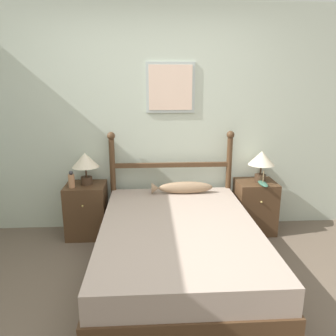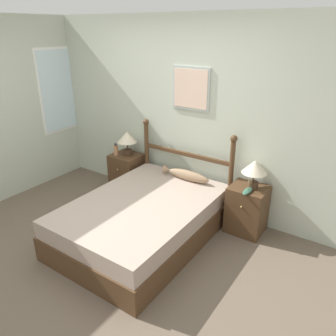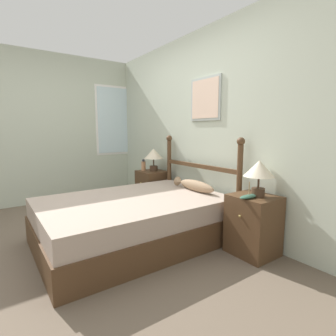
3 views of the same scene
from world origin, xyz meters
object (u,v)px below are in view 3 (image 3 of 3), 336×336
Objects in this scene: bed at (133,220)px; table_lamp_right at (259,171)px; nightstand_left at (152,190)px; fish_pillow at (194,185)px; model_boat at (249,196)px; bottle at (143,165)px; table_lamp_left at (154,155)px; nightstand_right at (253,225)px.

table_lamp_right reaches higher than bed.
fish_pillow reaches higher than nightstand_left.
model_boat is at bearing -94.18° from table_lamp_right.
bottle is at bearing 178.92° from model_boat.
nightstand_left is 3.24× the size of bottle.
table_lamp_right is at bearing 2.35° from bottle.
table_lamp_left is 0.25m from bottle.
bottle is 0.76× the size of model_boat.
bottle is at bearing -177.65° from table_lamp_right.
bed is at bearing -41.19° from nightstand_left.
bottle reaches higher than fish_pillow.
table_lamp_left is at bearing 137.72° from bed.
bottle is (-0.14, -0.11, -0.17)m from table_lamp_left.
nightstand_left is 1.94m from nightstand_right.
table_lamp_right is at bearing 85.82° from model_boat.
table_lamp_right is at bearing 3.12° from fish_pillow.
nightstand_right is 2.10m from bottle.
nightstand_right is 2.01m from table_lamp_left.
table_lamp_right is at bearing 40.03° from bed.
nightstand_right is at bearing 3.38° from fish_pillow.
bed is 1.41m from bottle.
fish_pillow is (1.07, -0.07, -0.30)m from table_lamp_left.
table_lamp_right is 1.91× the size of bottle.
table_lamp_right is 2.11m from bottle.
fish_pillow is at bearing -176.88° from table_lamp_right.
bed is 1.29m from nightstand_right.
bottle is at bearing -144.39° from nightstand_left.
bottle is at bearing -178.23° from fish_pillow.
bed is 5.61× the size of table_lamp_right.
fish_pillow is at bearing -3.70° from table_lamp_left.
table_lamp_right reaches higher than nightstand_right.
table_lamp_left is at bearing 179.46° from nightstand_right.
table_lamp_left is (-1.93, 0.02, 0.56)m from nightstand_right.
nightstand_right is at bearing 177.27° from table_lamp_right.
table_lamp_left and table_lamp_right have the same top height.
table_lamp_right is 0.95m from fish_pillow.
nightstand_left is 0.56m from table_lamp_left.
nightstand_left is 2.00m from model_boat.
bed is at bearing -138.81° from nightstand_right.
model_boat is (1.96, -0.15, -0.24)m from table_lamp_left.
nightstand_left is 1.00× the size of nightstand_right.
model_boat reaches higher than nightstand_right.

